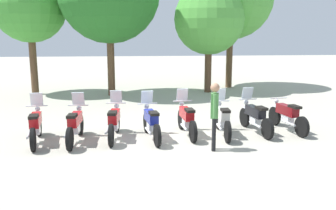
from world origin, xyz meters
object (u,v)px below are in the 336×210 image
object	(u,v)px
motorcycle_6	(255,116)
motorcycle_7	(287,115)
motorcycle_5	(223,119)
tree_2	(209,20)
motorcycle_0	(36,125)
motorcycle_3	(151,122)
motorcycle_1	(75,124)
motorcycle_2	(114,121)
motorcycle_4	(186,119)
person_0	(214,111)
tree_0	(29,6)

from	to	relation	value
motorcycle_6	motorcycle_7	distance (m)	1.11
motorcycle_5	tree_2	world-z (taller)	tree_2
motorcycle_0	motorcycle_3	size ratio (longest dim) A/B	1.00
motorcycle_1	tree_2	bearing A→B (deg)	-30.97
motorcycle_5	motorcycle_7	size ratio (longest dim) A/B	1.01
motorcycle_2	motorcycle_4	world-z (taller)	same
motorcycle_1	motorcycle_3	world-z (taller)	same
motorcycle_0	motorcycle_6	distance (m)	6.64
person_0	tree_0	size ratio (longest dim) A/B	0.29
motorcycle_7	tree_2	distance (m)	8.71
motorcycle_4	motorcycle_6	distance (m)	2.21
motorcycle_0	tree_0	size ratio (longest dim) A/B	0.35
motorcycle_2	motorcycle_5	xyz separation A→B (m)	(3.31, 0.06, 0.00)
motorcycle_0	motorcycle_4	distance (m)	4.44
motorcycle_0	person_0	xyz separation A→B (m)	(4.94, -1.15, 0.57)
motorcycle_0	motorcycle_7	distance (m)	7.75
motorcycle_7	person_0	distance (m)	3.35
tree_2	motorcycle_1	bearing A→B (deg)	-123.16
motorcycle_4	motorcycle_5	world-z (taller)	same
motorcycle_4	motorcycle_2	bearing A→B (deg)	89.11
motorcycle_1	motorcycle_5	xyz separation A→B (m)	(4.42, 0.31, 0.00)
tree_2	motorcycle_7	bearing A→B (deg)	-83.04
motorcycle_4	motorcycle_5	xyz separation A→B (m)	(1.11, -0.11, 0.00)
motorcycle_2	tree_2	size ratio (longest dim) A/B	0.39
tree_0	motorcycle_2	bearing A→B (deg)	-62.19
motorcycle_5	motorcycle_6	distance (m)	1.12
motorcycle_5	tree_0	bearing A→B (deg)	45.94
motorcycle_0	tree_0	world-z (taller)	tree_0
motorcycle_5	motorcycle_2	bearing A→B (deg)	94.25
motorcycle_3	person_0	size ratio (longest dim) A/B	1.19
motorcycle_3	motorcycle_5	world-z (taller)	same
motorcycle_2	motorcycle_5	size ratio (longest dim) A/B	1.00
motorcycle_5	person_0	size ratio (longest dim) A/B	1.20
motorcycle_3	motorcycle_6	world-z (taller)	same
motorcycle_6	tree_0	distance (m)	12.74
motorcycle_3	motorcycle_4	xyz separation A→B (m)	(1.11, 0.32, 0.00)
motorcycle_5	tree_2	size ratio (longest dim) A/B	0.39
motorcycle_1	person_0	world-z (taller)	person_0
motorcycle_1	motorcycle_6	size ratio (longest dim) A/B	1.00
motorcycle_3	person_0	xyz separation A→B (m)	(1.63, -1.24, 0.57)
motorcycle_7	motorcycle_5	bearing A→B (deg)	88.90
motorcycle_4	tree_0	bearing A→B (deg)	33.39
motorcycle_6	person_0	size ratio (longest dim) A/B	1.19
motorcycle_4	person_0	distance (m)	1.74
motorcycle_1	motorcycle_4	xyz separation A→B (m)	(3.31, 0.43, 0.00)
tree_0	motorcycle_5	bearing A→B (deg)	-47.30
motorcycle_2	motorcycle_7	world-z (taller)	motorcycle_2
motorcycle_7	tree_2	size ratio (longest dim) A/B	0.39
motorcycle_3	motorcycle_5	xyz separation A→B (m)	(2.22, 0.21, 0.00)
motorcycle_2	tree_2	distance (m)	10.07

